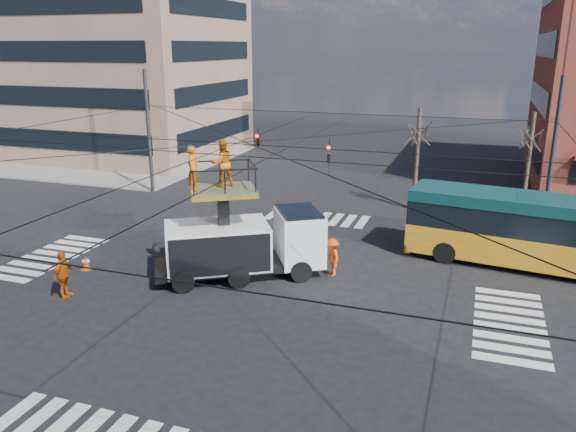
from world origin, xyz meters
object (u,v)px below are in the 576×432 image
Objects in this scene: worker_ground at (63,275)px; flagger at (332,257)px; traffic_cone at (86,263)px; city_bus at (554,233)px; utility_truck at (243,232)px.

worker_ground is 1.16× the size of flagger.
flagger is at bearing 15.61° from traffic_cone.
flagger is (-8.80, -3.65, -0.90)m from city_bus.
utility_truck is 7.21m from worker_ground.
city_bus is at bearing 18.86° from traffic_cone.
worker_ground is at bearing -93.28° from flagger.
worker_ground is (1.09, -2.63, 0.65)m from traffic_cone.
flagger is at bearing -12.60° from utility_truck.
utility_truck is at bearing -150.68° from city_bus.
utility_truck is 0.57× the size of city_bus.
utility_truck is at bearing -105.12° from flagger.
worker_ground is at bearing -145.28° from city_bus.
flagger is at bearing -149.69° from city_bus.
utility_truck reaches higher than flagger.
utility_truck is at bearing 13.81° from traffic_cone.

